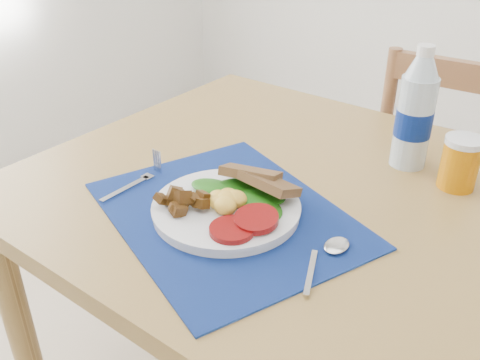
{
  "coord_description": "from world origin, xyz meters",
  "views": [
    {
      "loc": [
        0.28,
        -0.58,
        1.28
      ],
      "look_at": [
        -0.22,
        0.07,
        0.8
      ],
      "focal_mm": 40.0,
      "sensor_mm": 36.0,
      "label": 1
    }
  ],
  "objects_px": {
    "breakfast_plate": "(223,205)",
    "water_bottle": "(415,115)",
    "chair_far": "(451,169)",
    "juice_glass": "(460,164)"
  },
  "relations": [
    {
      "from": "chair_far",
      "to": "juice_glass",
      "type": "bearing_deg",
      "value": 101.0
    },
    {
      "from": "chair_far",
      "to": "water_bottle",
      "type": "bearing_deg",
      "value": 87.04
    },
    {
      "from": "breakfast_plate",
      "to": "water_bottle",
      "type": "xyz_separation_m",
      "value": [
        0.18,
        0.39,
        0.09
      ]
    },
    {
      "from": "water_bottle",
      "to": "juice_glass",
      "type": "height_order",
      "value": "water_bottle"
    },
    {
      "from": "water_bottle",
      "to": "juice_glass",
      "type": "bearing_deg",
      "value": -16.09
    },
    {
      "from": "chair_far",
      "to": "breakfast_plate",
      "type": "bearing_deg",
      "value": 73.61
    },
    {
      "from": "chair_far",
      "to": "water_bottle",
      "type": "xyz_separation_m",
      "value": [
        0.01,
        -0.41,
        0.3
      ]
    },
    {
      "from": "breakfast_plate",
      "to": "water_bottle",
      "type": "relative_size",
      "value": 1.03
    },
    {
      "from": "water_bottle",
      "to": "juice_glass",
      "type": "relative_size",
      "value": 2.58
    },
    {
      "from": "chair_far",
      "to": "breakfast_plate",
      "type": "height_order",
      "value": "chair_far"
    }
  ]
}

